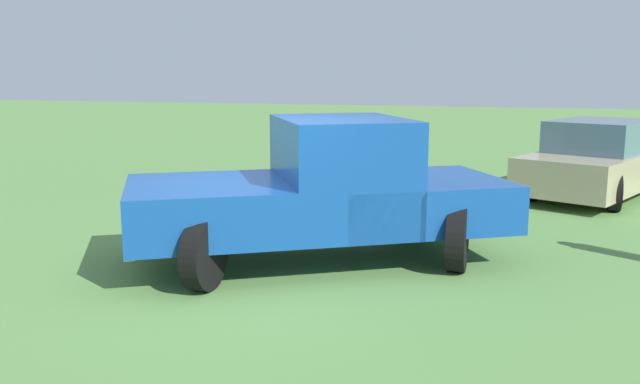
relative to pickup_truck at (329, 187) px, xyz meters
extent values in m
plane|color=#5B8C47|center=(-0.79, 0.63, -0.96)|extent=(80.00, 80.00, 0.00)
cylinder|color=black|center=(-1.54, 1.00, -0.54)|extent=(0.82, 0.22, 0.82)
cylinder|color=black|center=(-0.11, 1.84, -0.54)|extent=(0.82, 0.22, 0.82)
cylinder|color=black|center=(-0.01, -1.63, -0.54)|extent=(0.82, 0.22, 0.82)
cylinder|color=black|center=(1.42, -0.79, -0.54)|extent=(0.82, 0.22, 0.82)
cube|color=#144799|center=(-0.78, 1.34, -0.20)|extent=(2.65, 2.63, 0.64)
cube|color=#144799|center=(0.08, -0.14, 0.18)|extent=(2.46, 2.30, 1.40)
cube|color=slate|center=(0.08, -0.14, 0.62)|extent=(2.21, 2.02, 0.48)
cube|color=#144799|center=(0.56, -0.96, -0.22)|extent=(2.84, 2.96, 0.60)
cube|color=silver|center=(-1.23, 2.11, -0.46)|extent=(1.68, 1.05, 0.16)
cylinder|color=black|center=(7.79, -3.86, -0.62)|extent=(0.67, 0.20, 0.67)
cylinder|color=black|center=(4.98, -2.56, -0.62)|extent=(0.67, 0.20, 0.67)
cylinder|color=black|center=(4.35, -3.91, -0.62)|extent=(0.67, 0.20, 0.67)
cube|color=tan|center=(6.07, -3.89, -0.42)|extent=(4.99, 3.55, 0.68)
cube|color=slate|center=(5.86, -3.79, 0.22)|extent=(2.52, 2.26, 0.60)
camera|label=1|loc=(-8.02, -2.28, 1.45)|focal=37.42mm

